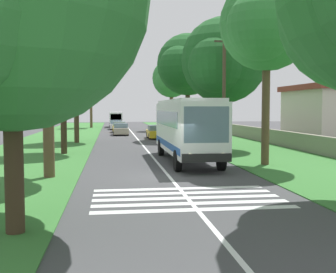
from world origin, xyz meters
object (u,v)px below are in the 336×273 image
object	(u,v)px
roadside_tree_left_1	(42,7)
roadside_tree_left_3	(90,79)
trailing_minibus_0	(116,118)
trailing_car_0	(156,132)
trailing_car_3	(116,125)
roadside_tree_right_1	(222,63)
trailing_car_1	(121,129)
roadside_tree_left_2	(74,83)
roadside_tree_right_3	(171,79)
coach_bus	(186,126)
roadside_tree_left_0	(1,0)
roadside_tree_left_4	(61,69)
utility_pole	(224,92)
roadside_tree_right_0	(264,26)
roadside_tree_right_2	(186,67)
trailing_car_2	(119,127)

from	to	relation	value
roadside_tree_left_1	roadside_tree_left_3	world-z (taller)	roadside_tree_left_1
trailing_minibus_0	roadside_tree_left_1	bearing A→B (deg)	175.86
trailing_car_0	trailing_car_3	xyz separation A→B (m)	(19.63, 4.04, 0.00)
roadside_tree_left_1	roadside_tree_right_1	size ratio (longest dim) A/B	1.04
roadside_tree_left_1	trailing_car_0	bearing A→B (deg)	-17.30
trailing_car_1	roadside_tree_left_2	xyz separation A→B (m)	(-11.21, 4.46, 4.87)
trailing_minibus_0	roadside_tree_right_3	world-z (taller)	roadside_tree_right_3
coach_bus	roadside_tree_right_1	world-z (taller)	roadside_tree_right_1
roadside_tree_left_0	roadside_tree_left_2	xyz separation A→B (m)	(29.05, 0.64, -0.40)
trailing_car_3	trailing_minibus_0	world-z (taller)	trailing_minibus_0
roadside_tree_left_3	roadside_tree_left_4	distance (m)	39.87
roadside_tree_left_0	utility_pole	world-z (taller)	roadside_tree_left_0
utility_pole	trailing_car_0	bearing A→B (deg)	10.26
roadside_tree_left_4	roadside_tree_right_3	distance (m)	32.80
roadside_tree_left_0	roadside_tree_left_3	world-z (taller)	roadside_tree_left_3
roadside_tree_right_3	utility_pole	world-z (taller)	roadside_tree_right_3
coach_bus	roadside_tree_left_4	xyz separation A→B (m)	(5.32, 7.91, 3.78)
roadside_tree_right_0	roadside_tree_left_0	bearing A→B (deg)	136.67
trailing_car_3	roadside_tree_left_0	bearing A→B (deg)	176.42
trailing_car_1	roadside_tree_right_0	size ratio (longest dim) A/B	0.41
coach_bus	utility_pole	world-z (taller)	utility_pole
roadside_tree_left_0	roadside_tree_right_1	world-z (taller)	roadside_tree_right_1
roadside_tree_left_2	roadside_tree_left_0	bearing A→B (deg)	-178.73
trailing_car_3	roadside_tree_right_2	bearing A→B (deg)	-161.29
roadside_tree_left_0	roadside_tree_right_0	bearing A→B (deg)	-43.33
trailing_car_0	utility_pole	size ratio (longest dim) A/B	0.52
coach_bus	utility_pole	size ratio (longest dim) A/B	1.34
roadside_tree_left_2	roadside_tree_right_3	bearing A→B (deg)	-29.51
roadside_tree_left_1	utility_pole	distance (m)	14.06
trailing_car_2	roadside_tree_left_1	bearing A→B (deg)	173.69
coach_bus	roadside_tree_right_3	distance (m)	36.45
trailing_car_1	roadside_tree_left_0	distance (m)	40.78
trailing_car_3	trailing_car_1	bearing A→B (deg)	-177.98
trailing_car_1	roadside_tree_right_2	size ratio (longest dim) A/B	0.40
roadside_tree_left_4	roadside_tree_left_1	bearing A→B (deg)	-178.02
roadside_tree_right_3	trailing_car_0	bearing A→B (deg)	166.71
roadside_tree_left_0	trailing_car_3	bearing A→B (deg)	-3.58
trailing_minibus_0	roadside_tree_left_4	world-z (taller)	roadside_tree_left_4
trailing_car_0	roadside_tree_left_4	world-z (taller)	roadside_tree_left_4
roadside_tree_left_0	roadside_tree_left_4	size ratio (longest dim) A/B	1.13
roadside_tree_right_1	trailing_car_0	bearing A→B (deg)	17.70
roadside_tree_left_0	roadside_tree_right_3	size ratio (longest dim) A/B	0.94
trailing_car_1	roadside_tree_left_2	size ratio (longest dim) A/B	0.51
roadside_tree_left_4	roadside_tree_right_3	world-z (taller)	roadside_tree_right_3
trailing_car_2	roadside_tree_right_3	xyz separation A→B (m)	(3.91, -7.45, 6.69)
trailing_car_3	roadside_tree_right_0	size ratio (longest dim) A/B	0.41
coach_bus	utility_pole	xyz separation A→B (m)	(3.27, -3.18, 2.20)
trailing_car_1	roadside_tree_left_1	size ratio (longest dim) A/B	0.40
trailing_car_3	roadside_tree_right_3	size ratio (longest dim) A/B	0.42
trailing_car_0	roadside_tree_left_2	xyz separation A→B (m)	(-4.82, 8.04, 4.87)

